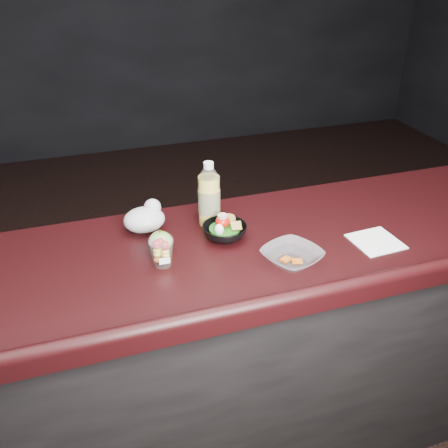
{
  "coord_description": "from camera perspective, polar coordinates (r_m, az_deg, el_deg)",
  "views": [
    {
      "loc": [
        -0.43,
        -1.09,
        1.96
      ],
      "look_at": [
        0.04,
        0.33,
        1.1
      ],
      "focal_mm": 40.0,
      "sensor_mm": 36.0,
      "label": 1
    }
  ],
  "objects": [
    {
      "name": "green_apple",
      "position": [
        1.72,
        -7.27,
        -2.02
      ],
      "size": [
        0.08,
        0.08,
        0.08
      ],
      "color": "#39780D",
      "rests_on": "counter"
    },
    {
      "name": "snack_bowl",
      "position": [
        1.78,
        0.03,
        -0.73
      ],
      "size": [
        0.17,
        0.17,
        0.09
      ],
      "rotation": [
        0.0,
        0.0,
        -0.06
      ],
      "color": "black",
      "rests_on": "counter"
    },
    {
      "name": "counter",
      "position": [
        2.05,
        -0.92,
        -14.93
      ],
      "size": [
        4.06,
        0.71,
        1.02
      ],
      "color": "black",
      "rests_on": "ground"
    },
    {
      "name": "fruit_cup",
      "position": [
        1.63,
        -7.15,
        -2.91
      ],
      "size": [
        0.08,
        0.08,
        0.12
      ],
      "color": "white",
      "rests_on": "counter"
    },
    {
      "name": "takeout_bowl",
      "position": [
        1.67,
        7.77,
        -3.72
      ],
      "size": [
        0.25,
        0.25,
        0.05
      ],
      "rotation": [
        0.0,
        0.0,
        0.4
      ],
      "color": "silver",
      "rests_on": "counter"
    },
    {
      "name": "room_shell",
      "position": [
        1.18,
        3.3,
        23.69
      ],
      "size": [
        8.0,
        8.0,
        8.0
      ],
      "color": "black",
      "rests_on": "ground"
    },
    {
      "name": "lemonade_bottle",
      "position": [
        1.84,
        -1.71,
        2.93
      ],
      "size": [
        0.08,
        0.08,
        0.25
      ],
      "color": "yellow",
      "rests_on": "counter"
    },
    {
      "name": "plastic_bag",
      "position": [
        1.84,
        -8.97,
        0.68
      ],
      "size": [
        0.15,
        0.12,
        0.11
      ],
      "color": "silver",
      "rests_on": "counter"
    },
    {
      "name": "paper_napkin",
      "position": [
        1.85,
        16.95,
        -1.92
      ],
      "size": [
        0.17,
        0.17,
        0.0
      ],
      "primitive_type": "cube",
      "rotation": [
        0.0,
        0.0,
        0.06
      ],
      "color": "white",
      "rests_on": "counter"
    }
  ]
}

